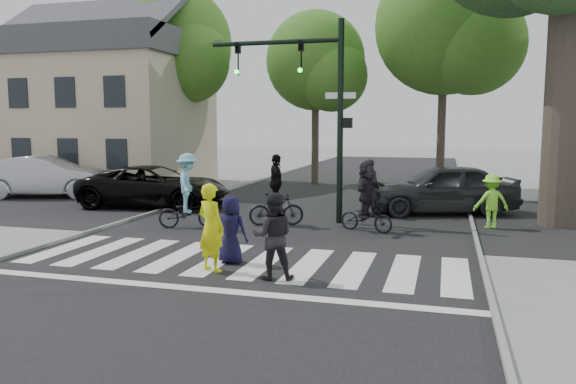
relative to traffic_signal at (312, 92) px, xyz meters
name	(u,v)px	position (x,y,z in m)	size (l,w,h in m)	color
ground	(224,273)	(-0.35, -6.20, -3.90)	(120.00, 120.00, 0.00)	gray
road_stem	(290,228)	(-0.35, -1.20, -3.90)	(10.00, 70.00, 0.01)	black
road_cross	(314,212)	(-0.35, 1.80, -3.89)	(70.00, 10.00, 0.01)	black
curb_left	(134,218)	(-5.40, -1.20, -3.85)	(0.10, 70.00, 0.10)	gray
curb_right	(475,236)	(4.70, -1.20, -3.85)	(0.10, 70.00, 0.10)	gray
crosswalk	(236,264)	(-0.35, -5.54, -3.89)	(10.00, 3.85, 0.01)	silver
traffic_signal	(312,92)	(0.00, 0.00, 0.00)	(4.45, 0.29, 6.00)	black
bg_tree_0	(95,63)	(-14.09, 9.80, 2.24)	(5.46, 5.20, 8.97)	brown
bg_tree_1	(177,48)	(-9.06, 9.28, 2.75)	(6.09, 5.80, 9.80)	brown
bg_tree_2	(320,65)	(-2.11, 10.42, 1.88)	(5.04, 4.80, 8.40)	brown
bg_tree_3	(452,30)	(3.95, 9.07, 3.04)	(6.30, 6.00, 10.20)	brown
house	(112,107)	(-11.85, 7.78, -0.10)	(8.40, 8.10, 8.82)	#BBAD91
pedestrian_woman	(211,228)	(-0.63, -6.17, -3.00)	(0.66, 0.43, 1.80)	#E7F210
pedestrian_child	(231,230)	(-0.49, -5.44, -3.17)	(0.71, 0.46, 1.45)	black
pedestrian_adult	(273,236)	(0.75, -6.38, -3.06)	(0.82, 0.64, 1.69)	black
cyclist_left	(188,196)	(-3.18, -1.94, -2.97)	(1.79, 1.25, 2.15)	black
cyclist_mid	(276,196)	(-0.87, -0.88, -3.04)	(1.66, 1.06, 2.10)	black
cyclist_right	(367,200)	(1.82, -1.11, -3.02)	(1.64, 1.52, 1.97)	black
car_suv	(155,187)	(-6.11, 1.42, -3.16)	(2.46, 5.35, 1.49)	black
car_silver	(47,177)	(-11.70, 2.70, -3.06)	(1.77, 5.08, 1.67)	#B1B0B7
car_grey	(441,189)	(3.77, 2.69, -3.06)	(1.98, 4.92, 1.68)	#2C2C30
bystander_hivis	(491,201)	(5.18, 0.38, -3.12)	(1.01, 0.58, 1.56)	#8EFF35
bystander_dark	(369,188)	(1.55, 1.34, -2.96)	(0.69, 0.45, 1.88)	black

